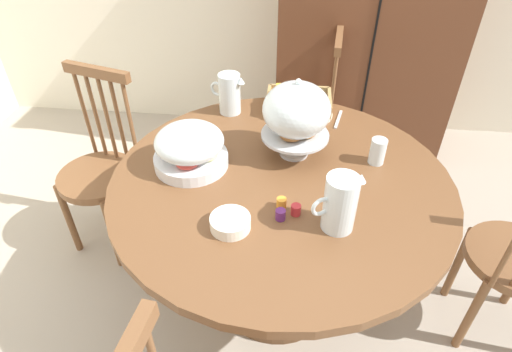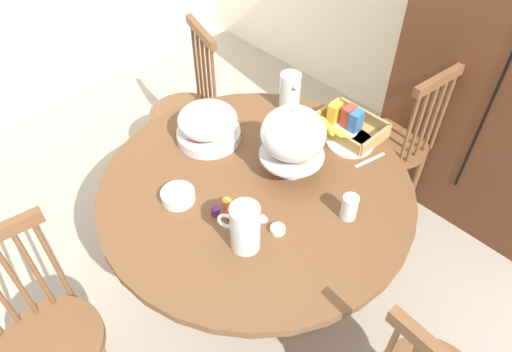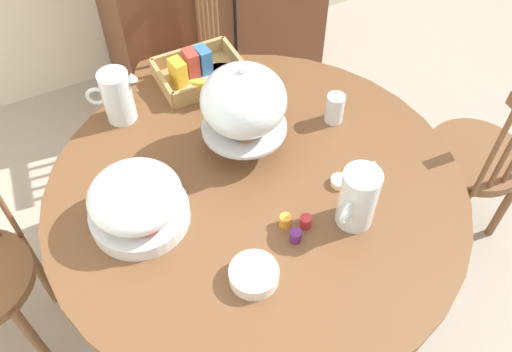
{
  "view_description": "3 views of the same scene",
  "coord_description": "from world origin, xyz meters",
  "px_view_note": "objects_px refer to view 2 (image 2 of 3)",
  "views": [
    {
      "loc": [
        -0.03,
        -1.21,
        1.77
      ],
      "look_at": [
        -0.16,
        0.1,
        0.74
      ],
      "focal_mm": 29.64,
      "sensor_mm": 36.0,
      "label": 1
    },
    {
      "loc": [
        0.93,
        -0.84,
        2.17
      ],
      "look_at": [
        -0.06,
        0.1,
        0.79
      ],
      "focal_mm": 32.53,
      "sensor_mm": 36.0,
      "label": 2
    },
    {
      "loc": [
        -0.55,
        -0.85,
        2.08
      ],
      "look_at": [
        -0.06,
        0.1,
        0.79
      ],
      "focal_mm": 37.78,
      "sensor_mm": 36.0,
      "label": 3
    }
  ],
  "objects_px": {
    "milk_pitcher": "(290,93)",
    "butter_dish": "(278,230)",
    "windsor_chair_facing_door": "(395,145)",
    "china_plate_small": "(342,129)",
    "china_plate_large": "(350,142)",
    "drinking_glass": "(349,207)",
    "windsor_chair_near_window": "(49,339)",
    "fruit_platter_covered": "(208,125)",
    "orange_juice_pitcher": "(245,229)",
    "cereal_basket": "(346,125)",
    "pastry_stand_with_dome": "(293,136)",
    "cereal_bowl": "(178,196)",
    "dining_table": "(256,212)",
    "windsor_chair_far_side": "(187,113)"
  },
  "relations": [
    {
      "from": "milk_pitcher",
      "to": "cereal_bowl",
      "type": "relative_size",
      "value": 1.4
    },
    {
      "from": "milk_pitcher",
      "to": "fruit_platter_covered",
      "type": "bearing_deg",
      "value": -101.16
    },
    {
      "from": "milk_pitcher",
      "to": "china_plate_small",
      "type": "relative_size",
      "value": 1.3
    },
    {
      "from": "cereal_bowl",
      "to": "windsor_chair_near_window",
      "type": "bearing_deg",
      "value": -89.18
    },
    {
      "from": "cereal_bowl",
      "to": "butter_dish",
      "type": "xyz_separation_m",
      "value": [
        0.4,
        0.18,
        -0.01
      ]
    },
    {
      "from": "orange_juice_pitcher",
      "to": "cereal_basket",
      "type": "height_order",
      "value": "orange_juice_pitcher"
    },
    {
      "from": "orange_juice_pitcher",
      "to": "cereal_bowl",
      "type": "height_order",
      "value": "orange_juice_pitcher"
    },
    {
      "from": "windsor_chair_near_window",
      "to": "dining_table",
      "type": "bearing_deg",
      "value": 81.29
    },
    {
      "from": "windsor_chair_near_window",
      "to": "orange_juice_pitcher",
      "type": "xyz_separation_m",
      "value": [
        0.35,
        0.71,
        0.38
      ]
    },
    {
      "from": "windsor_chair_facing_door",
      "to": "cereal_bowl",
      "type": "relative_size",
      "value": 6.96
    },
    {
      "from": "china_plate_large",
      "to": "butter_dish",
      "type": "distance_m",
      "value": 0.63
    },
    {
      "from": "pastry_stand_with_dome",
      "to": "cereal_basket",
      "type": "height_order",
      "value": "pastry_stand_with_dome"
    },
    {
      "from": "windsor_chair_far_side",
      "to": "china_plate_small",
      "type": "xyz_separation_m",
      "value": [
        0.96,
        0.24,
        0.3
      ]
    },
    {
      "from": "fruit_platter_covered",
      "to": "butter_dish",
      "type": "xyz_separation_m",
      "value": [
        0.61,
        -0.16,
        -0.07
      ]
    },
    {
      "from": "windsor_chair_near_window",
      "to": "drinking_glass",
      "type": "distance_m",
      "value": 1.27
    },
    {
      "from": "china_plate_large",
      "to": "drinking_glass",
      "type": "bearing_deg",
      "value": -52.77
    },
    {
      "from": "windsor_chair_facing_door",
      "to": "pastry_stand_with_dome",
      "type": "height_order",
      "value": "pastry_stand_with_dome"
    },
    {
      "from": "windsor_chair_near_window",
      "to": "butter_dish",
      "type": "relative_size",
      "value": 16.25
    },
    {
      "from": "cereal_basket",
      "to": "drinking_glass",
      "type": "bearing_deg",
      "value": -50.22
    },
    {
      "from": "windsor_chair_near_window",
      "to": "china_plate_small",
      "type": "xyz_separation_m",
      "value": [
        0.18,
        1.51,
        0.3
      ]
    },
    {
      "from": "fruit_platter_covered",
      "to": "butter_dish",
      "type": "height_order",
      "value": "fruit_platter_covered"
    },
    {
      "from": "cereal_basket",
      "to": "cereal_bowl",
      "type": "bearing_deg",
      "value": -103.34
    },
    {
      "from": "cereal_basket",
      "to": "china_plate_small",
      "type": "relative_size",
      "value": 2.11
    },
    {
      "from": "windsor_chair_near_window",
      "to": "windsor_chair_facing_door",
      "type": "height_order",
      "value": "same"
    },
    {
      "from": "dining_table",
      "to": "drinking_glass",
      "type": "distance_m",
      "value": 0.47
    },
    {
      "from": "fruit_platter_covered",
      "to": "cereal_basket",
      "type": "height_order",
      "value": "fruit_platter_covered"
    },
    {
      "from": "fruit_platter_covered",
      "to": "china_plate_small",
      "type": "distance_m",
      "value": 0.64
    },
    {
      "from": "fruit_platter_covered",
      "to": "drinking_glass",
      "type": "distance_m",
      "value": 0.76
    },
    {
      "from": "milk_pitcher",
      "to": "cereal_bowl",
      "type": "xyz_separation_m",
      "value": [
        0.12,
        -0.79,
        -0.07
      ]
    },
    {
      "from": "windsor_chair_near_window",
      "to": "fruit_platter_covered",
      "type": "xyz_separation_m",
      "value": [
        -0.22,
        1.01,
        0.37
      ]
    },
    {
      "from": "milk_pitcher",
      "to": "cereal_basket",
      "type": "distance_m",
      "value": 0.33
    },
    {
      "from": "china_plate_small",
      "to": "cereal_bowl",
      "type": "relative_size",
      "value": 1.07
    },
    {
      "from": "milk_pitcher",
      "to": "drinking_glass",
      "type": "xyz_separation_m",
      "value": [
        0.66,
        -0.35,
        -0.03
      ]
    },
    {
      "from": "milk_pitcher",
      "to": "orange_juice_pitcher",
      "type": "bearing_deg",
      "value": -57.06
    },
    {
      "from": "windsor_chair_facing_door",
      "to": "drinking_glass",
      "type": "bearing_deg",
      "value": -71.97
    },
    {
      "from": "windsor_chair_facing_door",
      "to": "windsor_chair_far_side",
      "type": "distance_m",
      "value": 1.24
    },
    {
      "from": "windsor_chair_facing_door",
      "to": "orange_juice_pitcher",
      "type": "xyz_separation_m",
      "value": [
        0.09,
        -1.22,
        0.38
      ]
    },
    {
      "from": "windsor_chair_facing_door",
      "to": "china_plate_small",
      "type": "relative_size",
      "value": 6.5
    },
    {
      "from": "windsor_chair_facing_door",
      "to": "butter_dish",
      "type": "distance_m",
      "value": 1.13
    },
    {
      "from": "windsor_chair_near_window",
      "to": "drinking_glass",
      "type": "relative_size",
      "value": 8.86
    },
    {
      "from": "china_plate_large",
      "to": "milk_pitcher",
      "type": "bearing_deg",
      "value": -179.24
    },
    {
      "from": "fruit_platter_covered",
      "to": "orange_juice_pitcher",
      "type": "xyz_separation_m",
      "value": [
        0.57,
        -0.29,
        0.01
      ]
    },
    {
      "from": "windsor_chair_far_side",
      "to": "drinking_glass",
      "type": "relative_size",
      "value": 8.86
    },
    {
      "from": "cereal_basket",
      "to": "dining_table",
      "type": "bearing_deg",
      "value": -94.44
    },
    {
      "from": "windsor_chair_facing_door",
      "to": "windsor_chair_near_window",
      "type": "bearing_deg",
      "value": -97.69
    },
    {
      "from": "windsor_chair_near_window",
      "to": "china_plate_large",
      "type": "distance_m",
      "value": 1.52
    },
    {
      "from": "milk_pitcher",
      "to": "butter_dish",
      "type": "height_order",
      "value": "milk_pitcher"
    },
    {
      "from": "fruit_platter_covered",
      "to": "china_plate_small",
      "type": "bearing_deg",
      "value": 51.47
    },
    {
      "from": "windsor_chair_far_side",
      "to": "pastry_stand_with_dome",
      "type": "distance_m",
      "value": 1.09
    },
    {
      "from": "orange_juice_pitcher",
      "to": "cereal_basket",
      "type": "bearing_deg",
      "value": 101.41
    }
  ]
}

